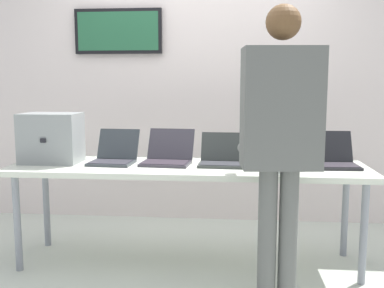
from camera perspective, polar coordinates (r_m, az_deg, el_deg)
name	(u,v)px	position (r m, az deg, el deg)	size (l,w,h in m)	color
ground	(188,265)	(3.49, -0.51, -15.21)	(8.00, 8.00, 0.04)	silver
back_wall	(198,95)	(4.34, 0.77, 6.25)	(8.00, 0.11, 2.42)	silver
workbench	(188,172)	(3.27, -0.52, -3.65)	(2.60, 0.70, 0.75)	silver
equipment_box	(51,138)	(3.51, -17.57, 0.74)	(0.43, 0.30, 0.37)	gray
laptop_station_0	(114,155)	(3.41, -9.95, -1.45)	(0.34, 0.37, 0.24)	#363C41
laptop_station_1	(168,156)	(3.35, -3.13, -1.50)	(0.38, 0.40, 0.24)	#3A3640
laptop_station_2	(223,158)	(3.28, 3.95, -1.75)	(0.35, 0.32, 0.23)	#373B39
laptop_station_3	(275,157)	(3.29, 10.63, -1.71)	(0.40, 0.37, 0.27)	black
laptop_station_4	(331,158)	(3.38, 17.35, -1.76)	(0.37, 0.36, 0.24)	#222326
person	(280,129)	(2.60, 11.22, 1.84)	(0.47, 0.61, 1.78)	#60615E
coffee_mug	(284,167)	(3.01, 11.72, -2.84)	(0.09, 0.09, 0.10)	white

